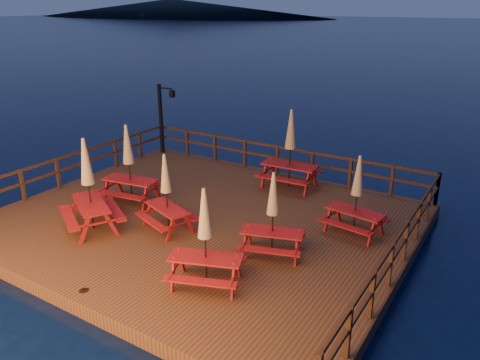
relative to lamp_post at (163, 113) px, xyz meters
The scene contains 13 objects.
ground 7.39m from the lamp_post, 40.16° to the right, with size 500.00×500.00×0.00m, color black.
deck 7.33m from the lamp_post, 40.16° to the right, with size 12.00×10.00×0.40m, color #492617.
deck_piles 7.48m from the lamp_post, 40.16° to the right, with size 11.44×9.44×1.40m.
railing 6.15m from the lamp_post, 27.22° to the right, with size 11.80×9.75×1.10m.
lamp_post is the anchor object (origin of this frame).
headland_left 241.46m from the lamp_post, 129.82° to the left, with size 180.00×84.00×9.00m, color black.
picnic_table_0 10.66m from the lamp_post, 44.31° to the right, with size 2.07×1.90×2.42m.
picnic_table_1 6.51m from the lamp_post, ahead, with size 2.04×1.71×2.81m.
picnic_table_2 5.45m from the lamp_post, 61.15° to the right, with size 2.04×1.77×2.61m.
picnic_table_3 7.59m from the lamp_post, 48.80° to the right, with size 1.95×1.78×2.29m.
picnic_table_4 9.88m from the lamp_post, 33.21° to the right, with size 1.93×1.75×2.29m.
picnic_table_5 10.14m from the lamp_post, 17.62° to the right, with size 1.79×1.55×2.32m.
picnic_table_6 7.49m from the lamp_post, 65.65° to the right, with size 2.43×2.31×2.72m.
Camera 1 is at (7.89, -10.43, 6.57)m, focal length 35.00 mm.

